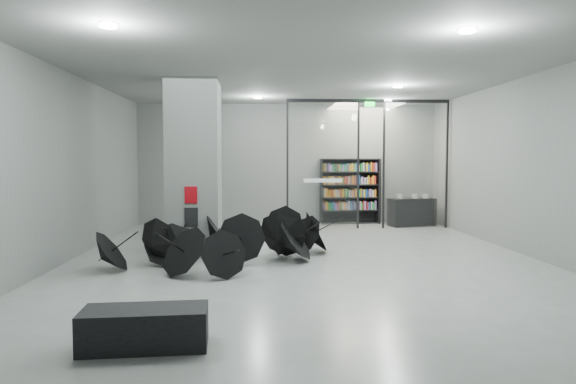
{
  "coord_description": "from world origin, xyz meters",
  "views": [
    {
      "loc": [
        -0.94,
        -10.21,
        2.14
      ],
      "look_at": [
        -0.3,
        1.5,
        1.4
      ],
      "focal_mm": 31.89,
      "sensor_mm": 36.0,
      "label": 1
    }
  ],
  "objects": [
    {
      "name": "fire_cabinet",
      "position": [
        -2.5,
        1.38,
        1.35
      ],
      "size": [
        0.28,
        0.04,
        0.38
      ],
      "primitive_type": "cube",
      "color": "#A50A07",
      "rests_on": "column"
    },
    {
      "name": "glass_partition",
      "position": [
        2.39,
        5.5,
        2.18
      ],
      "size": [
        5.06,
        0.08,
        4.0
      ],
      "color": "silver",
      "rests_on": "ground"
    },
    {
      "name": "room",
      "position": [
        0.0,
        0.0,
        2.84
      ],
      "size": [
        14.0,
        14.02,
        4.01
      ],
      "color": "gray",
      "rests_on": "ground"
    },
    {
      "name": "bookshelf",
      "position": [
        2.07,
        6.75,
        1.09
      ],
      "size": [
        2.01,
        0.56,
        2.18
      ],
      "primitive_type": null,
      "rotation": [
        0.0,
        0.0,
        0.08
      ],
      "color": "black",
      "rests_on": "ground"
    },
    {
      "name": "column",
      "position": [
        -2.5,
        2.0,
        2.0
      ],
      "size": [
        1.2,
        1.2,
        4.0
      ],
      "primitive_type": "cube",
      "color": "slate",
      "rests_on": "ground"
    },
    {
      "name": "umbrella_cluster",
      "position": [
        -1.39,
        0.51,
        0.31
      ],
      "size": [
        5.24,
        3.61,
        1.29
      ],
      "color": "black",
      "rests_on": "ground"
    },
    {
      "name": "shop_counter",
      "position": [
        3.96,
        6.02,
        0.45
      ],
      "size": [
        1.59,
        0.94,
        0.89
      ],
      "primitive_type": "cube",
      "rotation": [
        0.0,
        0.0,
        0.25
      ],
      "color": "black",
      "rests_on": "ground"
    },
    {
      "name": "bench",
      "position": [
        -2.26,
        -4.42,
        0.23
      ],
      "size": [
        1.45,
        0.69,
        0.45
      ],
      "primitive_type": "cube",
      "rotation": [
        0.0,
        0.0,
        0.06
      ],
      "color": "black",
      "rests_on": "ground"
    },
    {
      "name": "exit_sign",
      "position": [
        2.4,
        5.3,
        3.82
      ],
      "size": [
        0.3,
        0.06,
        0.15
      ],
      "primitive_type": "cube",
      "color": "#0CE533",
      "rests_on": "room"
    },
    {
      "name": "info_panel",
      "position": [
        -2.5,
        1.38,
        0.85
      ],
      "size": [
        0.3,
        0.03,
        0.42
      ],
      "primitive_type": "cube",
      "color": "black",
      "rests_on": "column"
    }
  ]
}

